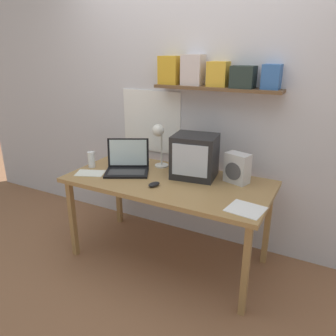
# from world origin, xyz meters

# --- Properties ---
(ground_plane) EXTENTS (12.00, 12.00, 0.00)m
(ground_plane) POSITION_xyz_m (0.00, 0.00, 0.00)
(ground_plane) COLOR #916143
(back_wall) EXTENTS (5.60, 0.24, 2.60)m
(back_wall) POSITION_xyz_m (0.00, 0.54, 1.31)
(back_wall) COLOR silver
(back_wall) RESTS_ON ground_plane
(corner_desk) EXTENTS (1.64, 0.79, 0.74)m
(corner_desk) POSITION_xyz_m (0.00, 0.00, 0.68)
(corner_desk) COLOR #A37B4A
(corner_desk) RESTS_ON ground_plane
(crt_monitor) EXTENTS (0.38, 0.34, 0.35)m
(crt_monitor) POSITION_xyz_m (0.16, 0.16, 0.92)
(crt_monitor) COLOR #232326
(crt_monitor) RESTS_ON corner_desk
(laptop) EXTENTS (0.45, 0.42, 0.27)m
(laptop) POSITION_xyz_m (-0.40, 0.02, 0.81)
(laptop) COLOR black
(laptop) RESTS_ON corner_desk
(desk_lamp) EXTENTS (0.12, 0.17, 0.39)m
(desk_lamp) POSITION_xyz_m (-0.20, 0.21, 1.02)
(desk_lamp) COLOR silver
(desk_lamp) RESTS_ON corner_desk
(juice_glass) EXTENTS (0.06, 0.06, 0.14)m
(juice_glass) POSITION_xyz_m (-0.74, -0.05, 0.81)
(juice_glass) COLOR white
(juice_glass) RESTS_ON corner_desk
(space_heater) EXTENTS (0.21, 0.16, 0.24)m
(space_heater) POSITION_xyz_m (0.50, 0.20, 0.86)
(space_heater) COLOR silver
(space_heater) RESTS_ON corner_desk
(computer_mouse) EXTENTS (0.09, 0.12, 0.03)m
(computer_mouse) POSITION_xyz_m (-0.03, -0.17, 0.76)
(computer_mouse) COLOR black
(computer_mouse) RESTS_ON corner_desk
(loose_paper_near_monitor) EXTENTS (0.28, 0.19, 0.00)m
(loose_paper_near_monitor) POSITION_xyz_m (-0.50, 0.25, 0.74)
(loose_paper_near_monitor) COLOR white
(loose_paper_near_monitor) RESTS_ON corner_desk
(printed_handout) EXTENTS (0.26, 0.24, 0.00)m
(printed_handout) POSITION_xyz_m (0.69, -0.22, 0.74)
(printed_handout) COLOR white
(printed_handout) RESTS_ON corner_desk
(loose_paper_near_laptop) EXTENTS (0.28, 0.23, 0.00)m
(loose_paper_near_laptop) POSITION_xyz_m (-0.65, -0.18, 0.74)
(loose_paper_near_laptop) COLOR white
(loose_paper_near_laptop) RESTS_ON corner_desk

